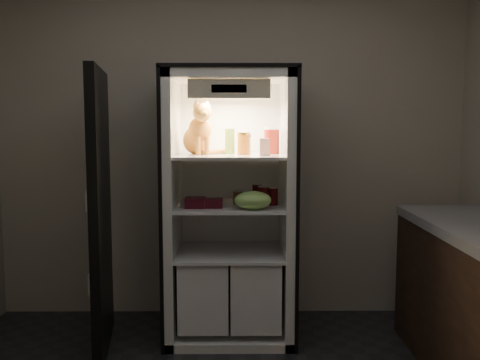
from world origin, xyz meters
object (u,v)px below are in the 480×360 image
Objects in this scene: parmesan_shaker at (230,141)px; soda_can_c at (263,196)px; cream_carton at (265,147)px; condiment_jar at (238,197)px; berry_box_right at (214,203)px; tabby_cat at (199,134)px; berry_box_left at (195,203)px; salsa_jar at (244,144)px; soda_can_b at (273,196)px; grape_bag at (253,200)px; mayo_tub at (244,144)px; pepper_jar at (272,141)px; refrigerator at (230,224)px; soda_can_a at (257,193)px.

parmesan_shaker reaches higher than soda_can_c.
condiment_jar is (-0.18, 0.16, -0.36)m from cream_carton.
soda_can_c is 1.15× the size of berry_box_right.
cream_carton is 0.85× the size of soda_can_c.
tabby_cat reaches higher than berry_box_left.
salsa_jar is 0.38m from condiment_jar.
soda_can_b is 0.24m from grape_bag.
cream_carton reaches higher than berry_box_right.
parmesan_shaker is at bearing 122.06° from grape_bag.
mayo_tub is 1.01× the size of berry_box_left.
salsa_jar reaches higher than soda_can_c.
salsa_jar is 0.82× the size of pepper_jar.
berry_box_right is at bearing -135.85° from condiment_jar.
grape_bag reaches higher than berry_box_left.
refrigerator is 0.21m from condiment_jar.
soda_can_b is (0.01, -0.09, -0.38)m from pepper_jar.
tabby_cat reaches higher than pepper_jar.
soda_can_a is (-0.04, 0.25, -0.34)m from cream_carton.
soda_can_b is at bearing -53.42° from soda_can_a.
soda_can_c is at bearing -78.26° from soda_can_a.
tabby_cat is 2.16× the size of parmesan_shaker.
berry_box_left is (-0.02, -0.15, -0.46)m from tabby_cat.
tabby_cat is 0.61m from grape_bag.
refrigerator is at bearing 155.29° from soda_can_c.
refrigerator is at bearing -162.60° from soda_can_a.
salsa_jar is 0.52m from berry_box_left.
mayo_tub is at bearing -166.88° from soda_can_a.
soda_can_b is at bearing -23.28° from tabby_cat.
cream_carton is 0.51m from berry_box_right.
pepper_jar is at bearing -13.39° from tabby_cat.
grape_bag is at bearing -115.13° from soda_can_c.
refrigerator reaches higher than condiment_jar.
condiment_jar is at bearing 155.07° from soda_can_c.
pepper_jar reaches higher than soda_can_a.
soda_can_c is (-0.06, -0.11, -0.38)m from pepper_jar.
parmesan_shaker is 0.43m from soda_can_a.
soda_can_b reaches higher than berry_box_left.
cream_carton is at bearing -59.44° from mayo_tub.
soda_can_a is at bearing 32.58° from condiment_jar.
parmesan_shaker is at bearing -89.34° from refrigerator.
soda_can_c is (0.23, -0.11, 0.22)m from refrigerator.
parmesan_shaker is (0.22, 0.01, -0.05)m from tabby_cat.
condiment_jar is 0.73× the size of berry_box_left.
mayo_tub is 0.89× the size of salsa_jar.
parmesan_shaker is 0.96× the size of pepper_jar.
refrigerator is at bearing 38.81° from berry_box_left.
tabby_cat is at bearing 161.71° from cream_carton.
pepper_jar reaches higher than grape_bag.
grape_bag reaches higher than berry_box_right.
salsa_jar is at bearing 25.18° from berry_box_right.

